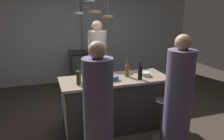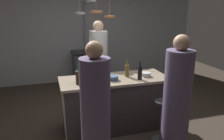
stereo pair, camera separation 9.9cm
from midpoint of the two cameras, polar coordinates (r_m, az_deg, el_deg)
ground_plane at (r=4.12m, az=1.33°, el=-14.08°), size 9.00×9.00×0.00m
back_wall at (r=6.39m, az=-6.57°, el=8.95°), size 6.40×0.16×2.60m
kitchen_island at (r=3.91m, az=1.37°, el=-8.32°), size 1.80×0.72×0.90m
stove_range at (r=6.16m, az=-5.66°, el=0.63°), size 0.80×0.64×0.89m
chef at (r=4.77m, az=-2.72°, el=0.86°), size 0.37×0.37×1.77m
bar_stool_right at (r=3.65m, az=13.25°, el=-11.97°), size 0.28×0.28×0.68m
guest_right at (r=3.17m, az=16.81°, el=-8.17°), size 0.36×0.36×1.72m
bar_stool_left at (r=3.30m, az=-3.68°, el=-14.76°), size 0.28×0.28×0.68m
guest_left at (r=2.76m, az=-3.09°, el=-11.55°), size 0.36×0.36×1.69m
overhead_pot_rack at (r=5.46m, az=-4.62°, el=11.80°), size 0.87×1.38×2.17m
potted_plant at (r=5.78m, az=13.93°, el=-2.34°), size 0.36×0.36×0.52m
pepper_mill at (r=3.45m, az=-7.93°, el=-2.00°), size 0.05×0.05×0.21m
wine_bottle_amber at (r=3.82m, az=4.55°, el=-0.09°), size 0.07×0.07×0.29m
wine_bottle_dark at (r=3.69m, az=7.80°, el=-0.72°), size 0.07×0.07×0.29m
wine_bottle_green at (r=3.55m, az=-7.71°, el=-1.46°), size 0.07×0.07×0.29m
wine_glass_by_chef at (r=3.45m, az=-5.66°, el=-1.93°), size 0.07×0.07×0.15m
wine_glass_near_left_guest at (r=3.62m, az=-5.85°, el=-1.07°), size 0.07×0.07×0.15m
mixing_bowl_blue at (r=3.65m, az=0.98°, el=-2.00°), size 0.18×0.18×0.07m
mixing_bowl_steel at (r=3.90m, az=9.24°, el=-1.10°), size 0.16×0.16×0.06m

